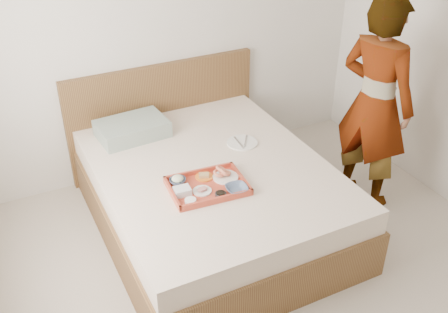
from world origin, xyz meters
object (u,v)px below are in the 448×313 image
person (375,104)px  tray (207,186)px  bed (212,196)px  dinner_plate (242,143)px

person → tray: bearing=75.0°
tray → person: size_ratio=0.30×
bed → person: size_ratio=1.20×
tray → person: person is taller
bed → person: (1.25, -0.21, 0.57)m
tray → person: 1.42m
dinner_plate → person: person is taller
dinner_plate → bed: bearing=-152.1°
tray → dinner_plate: size_ratio=2.15×
person → dinner_plate: bearing=50.2°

